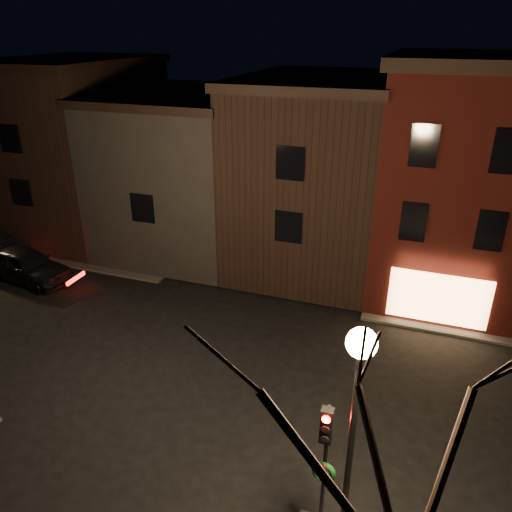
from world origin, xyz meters
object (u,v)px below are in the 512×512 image
at_px(traffic_signal, 325,454).
at_px(parked_car_a, 26,265).
at_px(bare_tree_right, 428,471).
at_px(street_lamp_near, 357,391).

distance_m(traffic_signal, parked_car_a, 19.13).
bearing_deg(bare_tree_right, parked_car_a, 148.21).
distance_m(street_lamp_near, parked_car_a, 20.26).
relative_size(traffic_signal, parked_car_a, 0.82).
distance_m(street_lamp_near, traffic_signal, 2.49).
relative_size(traffic_signal, bare_tree_right, 0.48).
xyz_separation_m(traffic_signal, parked_car_a, (-16.94, 8.68, -1.97)).
bearing_deg(traffic_signal, street_lamp_near, -39.37).
xyz_separation_m(street_lamp_near, parked_car_a, (-17.54, 9.17, -4.34)).
distance_m(street_lamp_near, bare_tree_right, 2.98).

